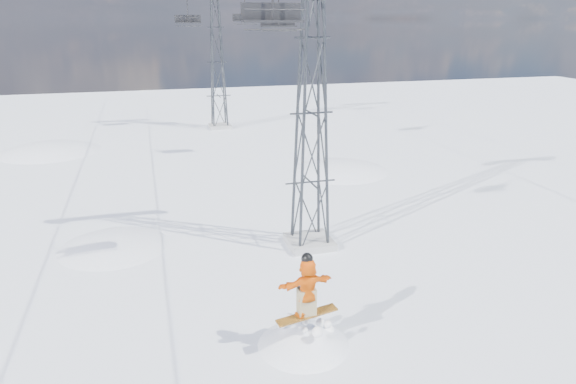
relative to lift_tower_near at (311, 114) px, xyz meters
name	(u,v)px	position (x,y,z in m)	size (l,w,h in m)	color
ground	(373,369)	(-0.80, -8.00, -5.47)	(120.00, 120.00, 0.00)	white
snow_terrain	(170,304)	(-5.57, 13.24, -15.06)	(39.00, 37.00, 22.00)	white
lift_tower_near	(311,114)	(0.00, 0.00, 0.00)	(5.20, 1.80, 11.43)	#999999
lift_tower_far	(217,63)	(0.00, 25.00, 0.00)	(5.20, 1.80, 11.43)	#999999
lift_chair_near	(272,14)	(-2.20, -2.82, 3.55)	(1.84, 0.53, 2.28)	black
lift_chair_mid	(278,22)	(2.20, 13.32, 3.23)	(2.17, 0.62, 2.69)	black
lift_chair_far	(188,20)	(-2.20, 24.73, 3.36)	(2.04, 0.59, 2.53)	black
lift_chair_extra	(245,18)	(2.20, 23.93, 3.47)	(1.92, 0.55, 2.38)	black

